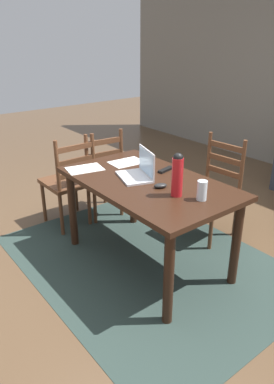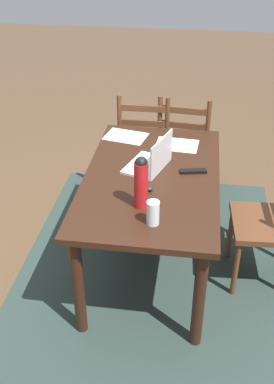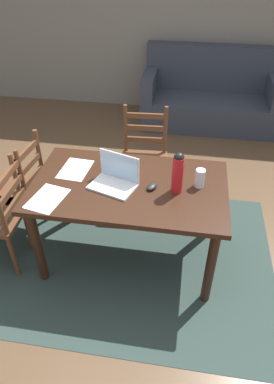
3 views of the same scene
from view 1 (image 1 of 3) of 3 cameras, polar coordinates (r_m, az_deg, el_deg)
ground_plane at (r=3.20m, az=1.52°, el=-10.77°), size 14.00×14.00×0.00m
area_rug at (r=3.20m, az=1.52°, el=-10.73°), size 2.39×1.82×0.01m
dining_table at (r=2.88m, az=1.66°, el=-0.07°), size 1.43×0.85×0.75m
chair_left_far at (r=3.80m, az=-6.14°, el=2.78°), size 0.48×0.48×0.95m
chair_far_head at (r=3.48m, az=11.75°, el=0.39°), size 0.47×0.47×0.95m
chair_left_near at (r=3.65m, az=-10.59°, el=1.59°), size 0.45×0.45×0.95m
laptop at (r=2.89m, az=0.41°, el=3.43°), size 0.37×0.31×0.23m
water_bottle at (r=2.53m, az=6.37°, el=2.85°), size 0.08×0.08×0.32m
drinking_glass at (r=2.52m, az=10.18°, el=0.25°), size 0.07×0.07×0.14m
computer_mouse at (r=2.70m, az=3.70°, el=1.01°), size 0.09×0.12×0.03m
tv_remote at (r=3.05m, az=4.55°, el=3.52°), size 0.08×0.18×0.02m
paper_stack_left at (r=3.24m, az=-1.61°, el=4.69°), size 0.23×0.31×0.00m
paper_stack_right at (r=3.11m, az=-8.20°, el=3.63°), size 0.27×0.33×0.00m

